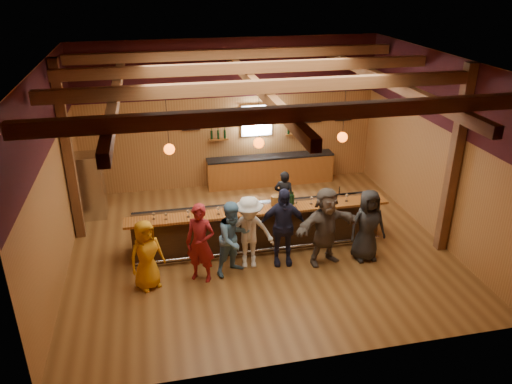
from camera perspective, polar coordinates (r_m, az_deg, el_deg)
The scene contains 27 objects.
room at distance 11.20m, azimuth 0.26°, elevation 8.20°, with size 9.04×9.00×4.52m.
bar_counter at distance 12.31m, azimuth 0.22°, elevation -3.79°, with size 6.30×1.07×1.11m.
back_bar_cabinet at distance 15.73m, azimuth 1.67°, elevation 2.53°, with size 4.00×0.52×0.95m.
window at distance 15.34m, azimuth 0.07°, elevation 8.18°, with size 0.95×0.09×0.95m.
framed_pictures at distance 15.51m, azimuth 3.24°, elevation 8.53°, with size 5.35×0.05×0.45m.
wine_shelves at distance 15.40m, azimuth 0.12°, elevation 6.58°, with size 3.00×0.18×0.30m.
pendant_lights at distance 11.30m, azimuth 0.32°, elevation 5.66°, with size 4.24×0.24×1.37m.
stainless_fridge at distance 14.25m, azimuth -18.37°, elevation 0.67°, with size 0.70×0.70×1.80m, color silver.
customer_orange at distance 10.84m, azimuth -12.42°, elevation -7.03°, with size 0.77×0.50×1.58m, color orange.
customer_redvest at distance 10.85m, azimuth -6.37°, elevation -5.83°, with size 0.66×0.43×1.81m, color maroon.
customer_denim at distance 11.04m, azimuth -2.58°, elevation -5.31°, with size 0.85×0.66×1.74m, color #5383A7.
customer_white at distance 11.25m, azimuth -0.80°, elevation -4.66°, with size 1.13×0.65×1.75m, color silver.
customer_navy at distance 11.36m, azimuth 3.04°, elevation -3.99°, with size 1.11×0.46×1.89m, color #1C1E39.
customer_brown at distance 11.48m, azimuth 7.96°, elevation -3.91°, with size 1.74×0.56×1.88m, color #5A4F48.
customer_dark at distance 11.83m, azimuth 12.63°, elevation -3.74°, with size 0.86×0.56×1.75m, color black.
bartender at distance 13.30m, azimuth 3.21°, elevation -0.56°, with size 0.53×0.35×1.46m, color black.
ice_bucket at distance 11.91m, azimuth 2.29°, elevation -0.99°, with size 0.23×0.23×0.25m, color brown.
bottle_a at distance 11.95m, azimuth 3.98°, elevation -0.87°, with size 0.08×0.08×0.35m.
bottle_b at distance 11.99m, azimuth 4.23°, elevation -0.85°, with size 0.07×0.07×0.32m.
glass_a at distance 11.49m, azimuth -11.63°, elevation -2.54°, with size 0.07×0.07×0.17m.
glass_b at distance 11.43m, azimuth -10.27°, elevation -2.56°, with size 0.08×0.08×0.17m.
glass_c at distance 11.45m, azimuth -7.76°, elevation -2.24°, with size 0.08×0.08×0.19m.
glass_d at distance 11.51m, azimuth -4.34°, elevation -1.93°, with size 0.09×0.09×0.19m.
glass_e at distance 11.67m, azimuth -1.07°, elevation -1.42°, with size 0.09×0.09×0.20m.
glass_f at distance 11.82m, azimuth 4.55°, elevation -1.24°, with size 0.08×0.08×0.18m.
glass_g at distance 12.04m, azimuth 6.35°, elevation -0.76°, with size 0.09×0.09×0.19m.
glass_h at distance 12.30m, azimuth 10.34°, elevation -0.44°, with size 0.09×0.09×0.20m.
Camera 1 is at (-2.30, -10.44, 6.35)m, focal length 35.00 mm.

